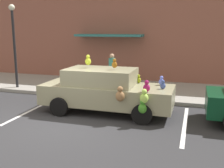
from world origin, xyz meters
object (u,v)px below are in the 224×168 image
Objects in this scene: teddy_bear_on_sidewalk at (129,88)px; street_lamp_post at (14,37)px; plush_covered_car at (106,90)px; pedestrian_near_shopfront at (112,72)px.

street_lamp_post is (-5.44, -0.18, 2.09)m from teddy_bear_on_sidewalk.
plush_covered_car is at bearing -21.58° from street_lamp_post.
street_lamp_post is at bearing -178.10° from teddy_bear_on_sidewalk.
pedestrian_near_shopfront is at bearing 103.38° from plush_covered_car.
teddy_bear_on_sidewalk is 0.35× the size of pedestrian_near_shopfront.
street_lamp_post reaches higher than plush_covered_car.
street_lamp_post is 2.36× the size of pedestrian_near_shopfront.
teddy_bear_on_sidewalk is at bearing 1.90° from street_lamp_post.
street_lamp_post reaches higher than pedestrian_near_shopfront.
pedestrian_near_shopfront is (-0.75, 3.15, 0.11)m from plush_covered_car.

